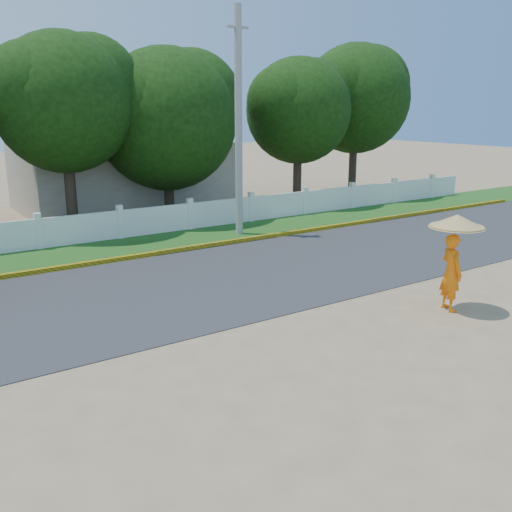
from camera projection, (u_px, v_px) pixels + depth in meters
The scene contains 9 objects.
ground at pixel (306, 330), 12.87m from camera, with size 120.00×120.00×0.00m, color #9E8460.
road at pixel (207, 281), 16.46m from camera, with size 60.00×7.00×0.02m, color #38383A.
grass_verge at pixel (136, 246), 20.66m from camera, with size 60.00×3.50×0.03m, color #2D601E.
curb at pixel (156, 253), 19.28m from camera, with size 40.00×0.18×0.16m, color yellow.
fence at pixel (120, 225), 21.68m from camera, with size 40.00×0.10×1.10m, color silver.
building_near at pixel (126, 175), 28.49m from camera, with size 10.00×6.00×3.20m, color #B7AD99.
utility_pole at pixel (239, 124), 21.50m from camera, with size 0.28×0.28×8.49m, color gray.
monk_with_parasol at pixel (454, 249), 13.79m from camera, with size 1.32×1.32×2.40m.
tree_row at pixel (122, 110), 23.92m from camera, with size 35.65×7.34×8.34m.
Camera 1 is at (-7.69, -9.31, 4.88)m, focal length 40.00 mm.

